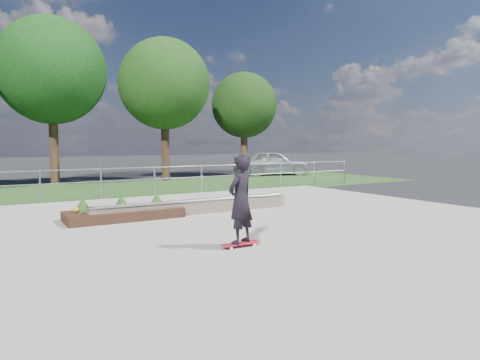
# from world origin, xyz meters

# --- Properties ---
(ground) EXTENTS (120.00, 120.00, 0.00)m
(ground) POSITION_xyz_m (0.00, 0.00, 0.00)
(ground) COLOR black
(ground) RESTS_ON ground
(grass_verge) EXTENTS (30.00, 8.00, 0.02)m
(grass_verge) POSITION_xyz_m (0.00, 11.00, 0.01)
(grass_verge) COLOR #24431A
(grass_verge) RESTS_ON ground
(concrete_slab) EXTENTS (15.00, 15.00, 0.06)m
(concrete_slab) POSITION_xyz_m (0.00, 0.00, 0.03)
(concrete_slab) COLOR gray
(concrete_slab) RESTS_ON ground
(fence) EXTENTS (20.06, 0.06, 1.20)m
(fence) POSITION_xyz_m (0.00, 7.50, 0.77)
(fence) COLOR #909398
(fence) RESTS_ON ground
(tree_mid_left) EXTENTS (5.25, 5.25, 8.25)m
(tree_mid_left) POSITION_xyz_m (-2.50, 15.00, 5.61)
(tree_mid_left) COLOR #301E13
(tree_mid_left) RESTS_ON ground
(tree_mid_right) EXTENTS (4.90, 4.90, 7.70)m
(tree_mid_right) POSITION_xyz_m (3.00, 14.00, 5.23)
(tree_mid_right) COLOR black
(tree_mid_right) RESTS_ON ground
(tree_far_right) EXTENTS (4.20, 4.20, 6.60)m
(tree_far_right) POSITION_xyz_m (9.00, 15.50, 4.48)
(tree_far_right) COLOR #362415
(tree_far_right) RESTS_ON ground
(grind_ledge) EXTENTS (6.00, 0.44, 0.43)m
(grind_ledge) POSITION_xyz_m (-0.44, 2.87, 0.26)
(grind_ledge) COLOR brown
(grind_ledge) RESTS_ON concrete_slab
(planter_bed) EXTENTS (3.00, 1.20, 0.61)m
(planter_bed) POSITION_xyz_m (-2.45, 3.12, 0.24)
(planter_bed) COLOR black
(planter_bed) RESTS_ON concrete_slab
(skateboarder) EXTENTS (0.80, 0.61, 1.79)m
(skateboarder) POSITION_xyz_m (-1.40, -1.16, 0.99)
(skateboarder) COLOR white
(skateboarder) RESTS_ON concrete_slab
(parked_car) EXTENTS (5.09, 3.12, 1.62)m
(parked_car) POSITION_xyz_m (10.23, 14.17, 0.81)
(parked_car) COLOR #9DA0A6
(parked_car) RESTS_ON ground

